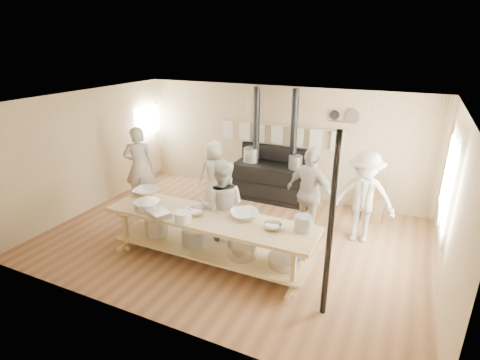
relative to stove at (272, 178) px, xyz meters
The scene contains 24 objects.
ground 2.18m from the stove, 89.82° to the right, with size 7.00×7.00×0.00m, color brown.
room_shell 2.39m from the stove, 89.82° to the right, with size 7.00×7.00×7.00m.
window_right 3.92m from the stove, 23.58° to the right, with size 0.09×1.50×1.65m.
left_opening 3.61m from the stove, behind, with size 0.00×0.90×0.90m.
stove is the anchor object (origin of this frame).
towel_rail 1.07m from the stove, 88.68° to the left, with size 3.00×0.04×0.47m.
back_wall_shelf 2.11m from the stove, 12.13° to the left, with size 0.63×0.14×0.32m.
prep_table 3.02m from the stove, 90.04° to the right, with size 3.60×0.90×0.85m.
support_post 4.11m from the stove, 59.33° to the right, with size 0.08×0.08×2.60m, color black.
cook_far_left 3.05m from the stove, 147.48° to the right, with size 0.67×0.44×1.84m, color beige.
cook_left 2.59m from the stove, 89.75° to the right, with size 0.82×0.64×1.69m, color beige.
cook_center 1.41m from the stove, 136.93° to the right, with size 0.75×0.48×1.52m, color beige.
cook_right 1.95m from the stove, 48.46° to the right, with size 1.04×0.43×1.77m, color beige.
cook_by_window 2.52m from the stove, 28.24° to the right, with size 1.14×0.65×1.76m, color beige.
chair 2.34m from the stove, ahead, with size 0.41×0.41×0.86m.
bowl_white_a 3.12m from the stove, 119.87° to the right, with size 0.45×0.45×0.11m, color white.
bowl_steel_a 3.06m from the stove, 94.18° to the right, with size 0.31×0.31×0.10m, color silver.
bowl_white_b 2.88m from the stove, 78.93° to the right, with size 0.46×0.46×0.11m, color white.
bowl_steel_b 3.19m from the stove, 69.74° to the right, with size 0.28×0.28×0.09m, color silver.
roasting_pan 3.46m from the stove, 102.94° to the right, with size 0.42×0.28×0.09m, color #B2B2B7.
mixing_bowl_large 3.41m from the stove, 109.20° to the right, with size 0.44×0.44×0.14m, color silver.
bucket_galv 3.24m from the stove, 61.60° to the right, with size 0.26×0.26×0.24m, color gray.
deep_bowl_enamel 3.39m from the stove, 94.84° to the right, with size 0.28×0.28×0.17m, color white.
pitcher 2.78m from the stove, 90.69° to the right, with size 0.15×0.15×0.23m, color white.
Camera 1 is at (2.80, -5.69, 3.58)m, focal length 28.00 mm.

